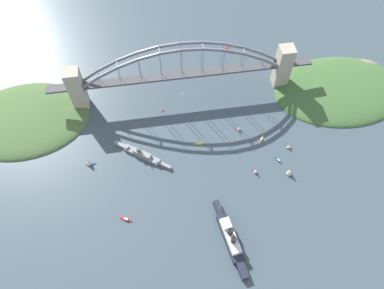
# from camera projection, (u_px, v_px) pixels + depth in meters

# --- Properties ---
(ground_plane) EXTENTS (1400.00, 1400.00, 0.00)m
(ground_plane) POSITION_uv_depth(u_px,v_px,m) (182.00, 93.00, 457.84)
(ground_plane) COLOR #3D4C56
(harbor_arch_bridge) EXTENTS (302.55, 16.24, 76.71)m
(harbor_arch_bridge) POSITION_uv_depth(u_px,v_px,m) (182.00, 76.00, 431.25)
(harbor_arch_bridge) COLOR #ADA38E
(harbor_arch_bridge) RESTS_ON ground
(headland_west_shore) EXTENTS (160.38, 110.52, 16.68)m
(headland_west_shore) POSITION_uv_depth(u_px,v_px,m) (341.00, 89.00, 461.24)
(headland_west_shore) COLOR #3D6033
(headland_west_shore) RESTS_ON ground
(headland_east_shore) EXTENTS (148.83, 110.77, 17.03)m
(headland_east_shore) POSITION_uv_depth(u_px,v_px,m) (26.00, 119.00, 437.95)
(headland_east_shore) COLOR #476638
(headland_east_shore) RESTS_ON ground
(ocean_liner) EXTENTS (19.79, 78.73, 20.65)m
(ocean_liner) POSITION_uv_depth(u_px,v_px,m) (230.00, 237.00, 357.51)
(ocean_liner) COLOR #1E2333
(ocean_liner) RESTS_ON ground
(naval_cruiser) EXTENTS (58.95, 43.67, 17.46)m
(naval_cruiser) POSITION_uv_depth(u_px,v_px,m) (142.00, 154.00, 408.91)
(naval_cruiser) COLOR gray
(naval_cruiser) RESTS_ON ground
(seaplane_taxiing_near_bridge) EXTENTS (7.60, 10.38, 4.84)m
(seaplane_taxiing_near_bridge) POSITION_uv_depth(u_px,v_px,m) (228.00, 49.00, 495.12)
(seaplane_taxiing_near_bridge) COLOR #B7B7B2
(seaplane_taxiing_near_bridge) RESTS_ON ground
(small_boat_0) EXTENTS (6.46, 9.16, 2.09)m
(small_boat_0) POSITION_uv_depth(u_px,v_px,m) (278.00, 160.00, 407.87)
(small_boat_0) COLOR #234C8C
(small_boat_0) RESTS_ON ground
(small_boat_1) EXTENTS (4.85, 6.45, 7.57)m
(small_boat_1) POSITION_uv_depth(u_px,v_px,m) (256.00, 171.00, 397.81)
(small_boat_1) COLOR #B2231E
(small_boat_1) RESTS_ON ground
(small_boat_2) EXTENTS (12.53, 3.28, 2.10)m
(small_boat_2) POSITION_uv_depth(u_px,v_px,m) (200.00, 143.00, 419.19)
(small_boat_2) COLOR gold
(small_boat_2) RESTS_ON ground
(small_boat_3) EXTENTS (5.42, 6.03, 7.00)m
(small_boat_3) POSITION_uv_depth(u_px,v_px,m) (239.00, 128.00, 426.76)
(small_boat_3) COLOR #B2231E
(small_boat_3) RESTS_ON ground
(small_boat_4) EXTENTS (6.87, 9.58, 10.77)m
(small_boat_4) POSITION_uv_depth(u_px,v_px,m) (290.00, 172.00, 395.51)
(small_boat_4) COLOR #2D6B3D
(small_boat_4) RESTS_ON ground
(small_boat_5) EXTENTS (8.31, 11.00, 2.04)m
(small_boat_5) POSITION_uv_depth(u_px,v_px,m) (261.00, 140.00, 421.49)
(small_boat_5) COLOR gold
(small_boat_5) RESTS_ON ground
(small_boat_6) EXTENTS (6.07, 3.74, 6.00)m
(small_boat_6) POSITION_uv_depth(u_px,v_px,m) (289.00, 147.00, 414.42)
(small_boat_6) COLOR brown
(small_boat_6) RESTS_ON ground
(small_boat_7) EXTENTS (11.28, 7.22, 2.38)m
(small_boat_7) POSITION_uv_depth(u_px,v_px,m) (126.00, 219.00, 372.41)
(small_boat_7) COLOR #B2231E
(small_boat_7) RESTS_ON ground
(small_boat_8) EXTENTS (10.83, 6.20, 10.63)m
(small_boat_8) POSITION_uv_depth(u_px,v_px,m) (89.00, 162.00, 402.04)
(small_boat_8) COLOR #234C8C
(small_boat_8) RESTS_ON ground
(channel_marker_buoy) EXTENTS (2.20, 2.20, 2.75)m
(channel_marker_buoy) POSITION_uv_depth(u_px,v_px,m) (163.00, 110.00, 442.76)
(channel_marker_buoy) COLOR red
(channel_marker_buoy) RESTS_ON ground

